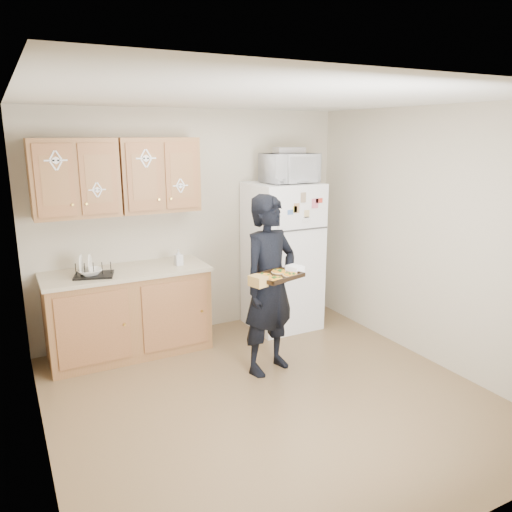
% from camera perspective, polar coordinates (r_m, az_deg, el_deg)
% --- Properties ---
extents(floor, '(3.60, 3.60, 0.00)m').
position_cam_1_polar(floor, '(4.53, 1.63, -15.84)').
color(floor, brown).
rests_on(floor, ground).
extents(ceiling, '(3.60, 3.60, 0.00)m').
position_cam_1_polar(ceiling, '(3.94, 1.90, 17.60)').
color(ceiling, white).
rests_on(ceiling, wall_back).
extents(wall_back, '(3.60, 0.04, 2.50)m').
position_cam_1_polar(wall_back, '(5.66, -7.21, 3.66)').
color(wall_back, '#BEB39A').
rests_on(wall_back, floor).
extents(wall_front, '(3.60, 0.04, 2.50)m').
position_cam_1_polar(wall_front, '(2.71, 20.91, -8.61)').
color(wall_front, '#BEB39A').
rests_on(wall_front, floor).
extents(wall_left, '(0.04, 3.60, 2.50)m').
position_cam_1_polar(wall_left, '(3.57, -24.40, -3.57)').
color(wall_left, '#BEB39A').
rests_on(wall_left, floor).
extents(wall_right, '(0.04, 3.60, 2.50)m').
position_cam_1_polar(wall_right, '(5.16, 19.49, 1.97)').
color(wall_right, '#BEB39A').
rests_on(wall_right, floor).
extents(refrigerator, '(0.75, 0.70, 1.70)m').
position_cam_1_polar(refrigerator, '(5.81, 3.01, -0.00)').
color(refrigerator, white).
rests_on(refrigerator, floor).
extents(base_cabinet, '(1.60, 0.60, 0.86)m').
position_cam_1_polar(base_cabinet, '(5.34, -14.33, -6.42)').
color(base_cabinet, olive).
rests_on(base_cabinet, floor).
extents(countertop, '(1.64, 0.64, 0.04)m').
position_cam_1_polar(countertop, '(5.20, -14.63, -1.77)').
color(countertop, '#BFB492').
rests_on(countertop, base_cabinet).
extents(upper_cab_left, '(0.80, 0.33, 0.75)m').
position_cam_1_polar(upper_cab_left, '(5.10, -20.05, 8.35)').
color(upper_cab_left, olive).
rests_on(upper_cab_left, wall_back).
extents(upper_cab_right, '(0.80, 0.33, 0.75)m').
position_cam_1_polar(upper_cab_right, '(5.27, -11.11, 9.08)').
color(upper_cab_right, olive).
rests_on(upper_cab_right, wall_back).
extents(cereal_box, '(0.20, 0.07, 0.32)m').
position_cam_1_polar(cereal_box, '(6.47, 5.80, -4.98)').
color(cereal_box, '#E8C752').
rests_on(cereal_box, floor).
extents(person, '(0.71, 0.57, 1.71)m').
position_cam_1_polar(person, '(4.69, 1.57, -3.37)').
color(person, black).
rests_on(person, floor).
extents(baking_tray, '(0.48, 0.40, 0.04)m').
position_cam_1_polar(baking_tray, '(4.36, 2.43, -2.38)').
color(baking_tray, black).
rests_on(baking_tray, person).
extents(pizza_front_left, '(0.14, 0.14, 0.02)m').
position_cam_1_polar(pizza_front_left, '(4.24, 2.22, -2.61)').
color(pizza_front_left, yellow).
rests_on(pizza_front_left, baking_tray).
extents(pizza_front_right, '(0.14, 0.14, 0.02)m').
position_cam_1_polar(pizza_front_right, '(4.38, 3.94, -2.11)').
color(pizza_front_right, yellow).
rests_on(pizza_front_right, baking_tray).
extents(pizza_back_left, '(0.14, 0.14, 0.02)m').
position_cam_1_polar(pizza_back_left, '(4.33, 0.91, -2.24)').
color(pizza_back_left, yellow).
rests_on(pizza_back_left, baking_tray).
extents(pizza_back_right, '(0.14, 0.14, 0.02)m').
position_cam_1_polar(pizza_back_right, '(4.46, 2.63, -1.76)').
color(pizza_back_right, yellow).
rests_on(pizza_back_right, baking_tray).
extents(microwave, '(0.60, 0.42, 0.32)m').
position_cam_1_polar(microwave, '(5.64, 3.83, 9.97)').
color(microwave, white).
rests_on(microwave, refrigerator).
extents(foil_pan, '(0.35, 0.27, 0.07)m').
position_cam_1_polar(foil_pan, '(5.66, 3.79, 11.97)').
color(foil_pan, '#B9B9C1').
rests_on(foil_pan, microwave).
extents(dish_rack, '(0.42, 0.36, 0.14)m').
position_cam_1_polar(dish_rack, '(5.05, -18.09, -1.41)').
color(dish_rack, black).
rests_on(dish_rack, countertop).
extents(bowl, '(0.24, 0.24, 0.06)m').
position_cam_1_polar(bowl, '(5.05, -18.46, -1.75)').
color(bowl, white).
rests_on(bowl, dish_rack).
extents(soap_bottle, '(0.08, 0.09, 0.17)m').
position_cam_1_polar(soap_bottle, '(5.26, -8.85, -0.13)').
color(soap_bottle, white).
rests_on(soap_bottle, countertop).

